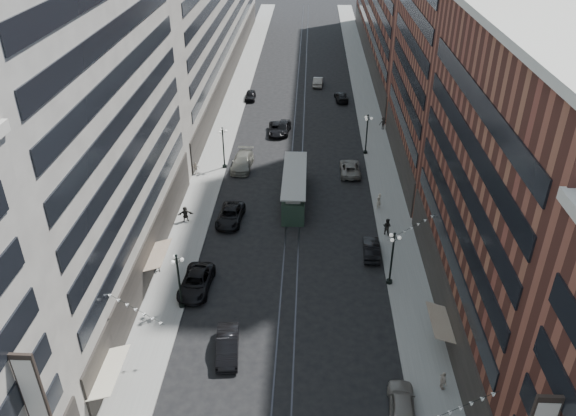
# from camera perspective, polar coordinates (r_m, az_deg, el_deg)

# --- Properties ---
(ground) EXTENTS (220.00, 220.00, 0.00)m
(ground) POSITION_cam_1_polar(r_m,az_deg,el_deg) (76.47, 0.94, 5.62)
(ground) COLOR black
(ground) RESTS_ON ground
(sidewalk_west) EXTENTS (4.00, 180.00, 0.15)m
(sidewalk_west) POSITION_cam_1_polar(r_m,az_deg,el_deg) (86.50, -6.27, 8.57)
(sidewalk_west) COLOR gray
(sidewalk_west) RESTS_ON ground
(sidewalk_east) EXTENTS (4.00, 180.00, 0.15)m
(sidewalk_east) POSITION_cam_1_polar(r_m,az_deg,el_deg) (86.11, 8.53, 8.31)
(sidewalk_east) COLOR gray
(sidewalk_east) RESTS_ON ground
(rail_west) EXTENTS (0.12, 180.00, 0.02)m
(rail_west) POSITION_cam_1_polar(r_m,az_deg,el_deg) (85.64, 0.64, 8.48)
(rail_west) COLOR #2D2D33
(rail_west) RESTS_ON ground
(rail_east) EXTENTS (0.12, 180.00, 0.02)m
(rail_east) POSITION_cam_1_polar(r_m,az_deg,el_deg) (85.62, 1.59, 8.46)
(rail_east) COLOR #2D2D33
(rail_east) RESTS_ON ground
(building_west_mid) EXTENTS (8.00, 36.00, 28.00)m
(building_west_mid) POSITION_cam_1_polar(r_m,az_deg,el_deg) (49.67, -19.95, 7.00)
(building_west_mid) COLOR #ACA799
(building_west_mid) RESTS_ON ground
(building_west_far) EXTENTS (8.00, 90.00, 26.00)m
(building_west_far) POSITION_cam_1_polar(r_m,az_deg,el_deg) (108.59, -8.06, 20.15)
(building_west_far) COLOR #ACA799
(building_west_far) RESTS_ON ground
(building_east_mid) EXTENTS (8.00, 30.00, 24.00)m
(building_east_mid) POSITION_cam_1_polar(r_m,az_deg,el_deg) (45.21, 22.03, 1.37)
(building_east_mid) COLOR brown
(building_east_mid) RESTS_ON ground
(lamppost_sw_far) EXTENTS (1.03, 1.14, 5.52)m
(lamppost_sw_far) POSITION_cam_1_polar(r_m,az_deg,el_deg) (48.62, -11.02, -7.12)
(lamppost_sw_far) COLOR black
(lamppost_sw_far) RESTS_ON sidewalk_west
(lamppost_sw_mid) EXTENTS (1.03, 1.14, 5.52)m
(lamppost_sw_mid) POSITION_cam_1_polar(r_m,az_deg,el_deg) (71.43, -6.58, 6.25)
(lamppost_sw_mid) COLOR black
(lamppost_sw_mid) RESTS_ON sidewalk_west
(lamppost_se_far) EXTENTS (1.03, 1.14, 5.52)m
(lamppost_se_far) POSITION_cam_1_polar(r_m,az_deg,el_deg) (51.21, 10.53, -4.89)
(lamppost_se_far) COLOR black
(lamppost_se_far) RESTS_ON sidewalk_east
(lamppost_se_mid) EXTENTS (1.03, 1.14, 5.52)m
(lamppost_se_mid) POSITION_cam_1_polar(r_m,az_deg,el_deg) (75.59, 8.01, 7.57)
(lamppost_se_mid) COLOR black
(lamppost_se_mid) RESTS_ON sidewalk_east
(streetcar) EXTENTS (2.66, 12.00, 3.32)m
(streetcar) POSITION_cam_1_polar(r_m,az_deg,el_deg) (64.46, 0.66, 2.05)
(streetcar) COLOR #233729
(streetcar) RESTS_ON ground
(car_2) EXTENTS (2.90, 5.77, 1.57)m
(car_2) POSITION_cam_1_polar(r_m,az_deg,el_deg) (51.83, -9.32, -7.45)
(car_2) COLOR black
(car_2) RESTS_ON ground
(car_4) EXTENTS (2.16, 4.72, 1.57)m
(car_4) POSITION_cam_1_polar(r_m,az_deg,el_deg) (42.13, 11.51, -18.94)
(car_4) COLOR gray
(car_4) RESTS_ON ground
(car_5) EXTENTS (2.13, 4.95, 1.58)m
(car_5) POSITION_cam_1_polar(r_m,az_deg,el_deg) (45.42, -6.16, -13.74)
(car_5) COLOR black
(car_5) RESTS_ON ground
(pedestrian_2) EXTENTS (0.79, 0.48, 1.54)m
(pedestrian_2) POSITION_cam_1_polar(r_m,az_deg,el_deg) (54.44, -13.15, -5.63)
(pedestrian_2) COLOR black
(pedestrian_2) RESTS_ON sidewalk_west
(pedestrian_4) EXTENTS (0.65, 1.01, 1.60)m
(pedestrian_4) POSITION_cam_1_polar(r_m,az_deg,el_deg) (44.00, 15.49, -16.55)
(pedestrian_4) COLOR #BEAE9E
(pedestrian_4) RESTS_ON sidewalk_east
(car_7) EXTENTS (2.92, 5.66, 1.53)m
(car_7) POSITION_cam_1_polar(r_m,az_deg,el_deg) (61.02, -5.88, -0.76)
(car_7) COLOR black
(car_7) RESTS_ON ground
(car_8) EXTENTS (2.79, 6.13, 1.74)m
(car_8) POSITION_cam_1_polar(r_m,az_deg,el_deg) (72.30, -4.66, 4.72)
(car_8) COLOR slate
(car_8) RESTS_ON ground
(car_9) EXTENTS (1.73, 4.18, 1.42)m
(car_9) POSITION_cam_1_polar(r_m,az_deg,el_deg) (95.85, -3.85, 11.33)
(car_9) COLOR black
(car_9) RESTS_ON ground
(car_10) EXTENTS (1.69, 4.44, 1.45)m
(car_10) POSITION_cam_1_polar(r_m,az_deg,el_deg) (56.09, 8.46, -4.13)
(car_10) COLOR black
(car_10) RESTS_ON ground
(car_11) EXTENTS (2.47, 5.33, 1.48)m
(car_11) POSITION_cam_1_polar(r_m,az_deg,el_deg) (71.15, 6.32, 4.06)
(car_11) COLOR slate
(car_11) RESTS_ON ground
(car_12) EXTENTS (2.40, 5.01, 1.41)m
(car_12) POSITION_cam_1_polar(r_m,az_deg,el_deg) (95.52, 5.43, 11.19)
(car_12) COLOR black
(car_12) RESTS_ON ground
(car_13) EXTENTS (2.45, 5.00, 1.64)m
(car_13) POSITION_cam_1_polar(r_m,az_deg,el_deg) (82.43, -0.50, 8.17)
(car_13) COLOR black
(car_13) RESTS_ON ground
(car_14) EXTENTS (1.93, 4.77, 1.54)m
(car_14) POSITION_cam_1_polar(r_m,az_deg,el_deg) (102.58, 3.06, 12.71)
(car_14) COLOR gray
(car_14) RESTS_ON ground
(pedestrian_5) EXTENTS (1.70, 0.86, 1.77)m
(pedestrian_5) POSITION_cam_1_polar(r_m,az_deg,el_deg) (61.44, -10.39, -0.60)
(pedestrian_5) COLOR black
(pedestrian_5) RESTS_ON sidewalk_west
(pedestrian_6) EXTENTS (0.92, 0.44, 1.56)m
(pedestrian_6) POSITION_cam_1_polar(r_m,az_deg,el_deg) (71.18, -9.34, 4.01)
(pedestrian_6) COLOR #B4A695
(pedestrian_6) RESTS_ON sidewalk_west
(pedestrian_7) EXTENTS (1.04, 0.90, 1.89)m
(pedestrian_7) POSITION_cam_1_polar(r_m,az_deg,el_deg) (59.10, 10.02, -1.86)
(pedestrian_7) COLOR black
(pedestrian_7) RESTS_ON sidewalk_east
(pedestrian_8) EXTENTS (0.81, 0.80, 1.88)m
(pedestrian_8) POSITION_cam_1_polar(r_m,az_deg,el_deg) (63.57, 9.20, 0.72)
(pedestrian_8) COLOR #BDB19C
(pedestrian_8) RESTS_ON sidewalk_east
(pedestrian_9) EXTENTS (1.22, 0.56, 1.85)m
(pedestrian_9) POSITION_cam_1_polar(r_m,az_deg,el_deg) (84.42, 9.66, 8.47)
(pedestrian_9) COLOR black
(pedestrian_9) RESTS_ON sidewalk_east
(car_extra_0) EXTENTS (2.60, 5.25, 1.43)m
(car_extra_0) POSITION_cam_1_polar(r_m,az_deg,el_deg) (82.21, -1.13, 8.02)
(car_extra_0) COLOR black
(car_extra_0) RESTS_ON ground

